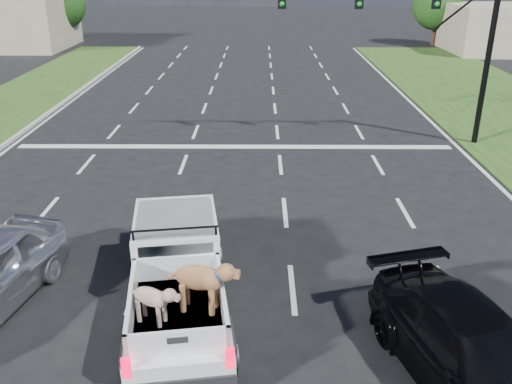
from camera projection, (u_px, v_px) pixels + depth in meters
ground at (214, 288)px, 12.12m from camera, size 160.00×160.00×0.00m
road_markings at (230, 179)px, 18.15m from camera, size 17.75×60.00×0.01m
traffic_signal at (429, 20)px, 19.85m from camera, size 9.11×0.31×7.00m
building_left at (5, 20)px, 44.47m from camera, size 10.00×8.00×4.40m
tree_far_c at (60, 5)px, 45.85m from camera, size 4.20×4.20×5.40m
tree_far_d at (438, 5)px, 45.62m from camera, size 4.20×4.20×5.40m
pickup_truck at (178, 273)px, 11.01m from camera, size 2.56×5.33×1.92m
black_coupe at (475, 356)px, 9.00m from camera, size 3.25×5.28×1.43m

